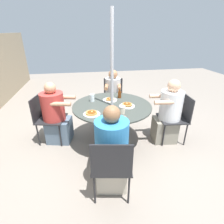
{
  "coord_description": "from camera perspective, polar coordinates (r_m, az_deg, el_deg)",
  "views": [
    {
      "loc": [
        -2.65,
        0.45,
        1.85
      ],
      "look_at": [
        0.0,
        0.0,
        0.6
      ],
      "focal_mm": 28.0,
      "sensor_mm": 36.0,
      "label": 1
    }
  ],
  "objects": [
    {
      "name": "ground_plane",
      "position": [
        3.26,
        0.0,
        -9.52
      ],
      "size": [
        12.0,
        12.0,
        0.0
      ],
      "primitive_type": "plane",
      "color": "gray"
    },
    {
      "name": "patio_table",
      "position": [
        2.96,
        0.0,
        0.24
      ],
      "size": [
        1.32,
        1.32,
        0.72
      ],
      "color": "#383D38",
      "rests_on": "ground"
    },
    {
      "name": "umbrella_pole",
      "position": [
        2.8,
        0.0,
        8.89
      ],
      "size": [
        0.05,
        0.05,
        2.15
      ],
      "primitive_type": "cylinder",
      "color": "#ADADB2",
      "rests_on": "ground"
    },
    {
      "name": "patio_chair_north",
      "position": [
        3.28,
        -20.73,
        -1.18
      ],
      "size": [
        0.55,
        0.55,
        0.85
      ],
      "rotation": [
        0.0,
        0.0,
        -3.36
      ],
      "color": "#232326",
      "rests_on": "ground"
    },
    {
      "name": "diner_north",
      "position": [
        3.21,
        -17.82,
        -1.28
      ],
      "size": [
        0.48,
        0.59,
        1.1
      ],
      "rotation": [
        0.0,
        0.0,
        -3.36
      ],
      "color": "slate",
      "rests_on": "ground"
    },
    {
      "name": "patio_chair_east",
      "position": [
        2.04,
        -0.12,
        -16.67
      ],
      "size": [
        0.53,
        0.53,
        0.85
      ],
      "rotation": [
        0.0,
        0.0,
        -1.74
      ],
      "color": "#232326",
      "rests_on": "ground"
    },
    {
      "name": "diner_east",
      "position": [
        2.17,
        -0.09,
        -13.17
      ],
      "size": [
        0.57,
        0.46,
        1.14
      ],
      "rotation": [
        0.0,
        0.0,
        -1.74
      ],
      "color": "beige",
      "rests_on": "ground"
    },
    {
      "name": "patio_chair_south",
      "position": [
        3.29,
        20.63,
        -1.07
      ],
      "size": [
        0.5,
        0.5,
        0.85
      ],
      "rotation": [
        0.0,
        0.0,
        -0.1
      ],
      "color": "#232326",
      "rests_on": "ground"
    },
    {
      "name": "diner_south",
      "position": [
        3.22,
        17.83,
        -0.83
      ],
      "size": [
        0.41,
        0.55,
        1.14
      ],
      "rotation": [
        0.0,
        0.0,
        -0.1
      ],
      "color": "gray",
      "rests_on": "ground"
    },
    {
      "name": "patio_chair_west",
      "position": [
        4.08,
        0.33,
        5.6
      ],
      "size": [
        0.54,
        0.54,
        0.85
      ],
      "rotation": [
        0.0,
        0.0,
        1.38
      ],
      "color": "#232326",
      "rests_on": "ground"
    },
    {
      "name": "diner_west",
      "position": [
        3.91,
        0.3,
        4.93
      ],
      "size": [
        0.54,
        0.41,
        1.11
      ],
      "rotation": [
        0.0,
        0.0,
        1.38
      ],
      "color": "#3D3D42",
      "rests_on": "ground"
    },
    {
      "name": "pancake_plate_a",
      "position": [
        3.11,
        -0.69,
        4.01
      ],
      "size": [
        0.25,
        0.25,
        0.05
      ],
      "color": "white",
      "rests_on": "patio_table"
    },
    {
      "name": "pancake_plate_b",
      "position": [
        2.6,
        -6.68,
        -0.5
      ],
      "size": [
        0.25,
        0.25,
        0.05
      ],
      "color": "white",
      "rests_on": "patio_table"
    },
    {
      "name": "pancake_plate_c",
      "position": [
        2.87,
        4.96,
        2.21
      ],
      "size": [
        0.25,
        0.25,
        0.06
      ],
      "color": "white",
      "rests_on": "patio_table"
    },
    {
      "name": "syrup_bottle",
      "position": [
        3.23,
        2.48,
        5.8
      ],
      "size": [
        0.09,
        0.06,
        0.17
      ],
      "color": "#602D0F",
      "rests_on": "patio_table"
    },
    {
      "name": "coffee_cup",
      "position": [
        2.61,
        3.33,
        0.75
      ],
      "size": [
        0.09,
        0.09,
        0.11
      ],
      "color": "beige",
      "rests_on": "patio_table"
    },
    {
      "name": "drinking_glass_a",
      "position": [
        3.08,
        -6.5,
        4.62
      ],
      "size": [
        0.08,
        0.08,
        0.13
      ],
      "primitive_type": "cylinder",
      "color": "silver",
      "rests_on": "patio_table"
    }
  ]
}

